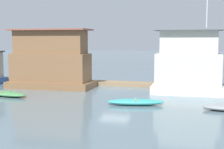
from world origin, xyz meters
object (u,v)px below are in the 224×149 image
Objects in this scene: houseboat_brown at (51,62)px; dinghy_green at (6,94)px; dinghy_teal at (135,102)px; houseboat_white at (188,65)px.

houseboat_brown is 1.86× the size of dinghy_green.
dinghy_green is 1.06× the size of dinghy_teal.
houseboat_brown is 1.96× the size of dinghy_teal.
houseboat_brown is at bearing 179.99° from houseboat_white.
houseboat_white is 2.03× the size of dinghy_teal.
houseboat_white reaches higher than houseboat_brown.
houseboat_brown reaches higher than dinghy_green.
dinghy_teal is (10.02, -0.88, 0.01)m from dinghy_green.
dinghy_teal is at bearing -119.72° from houseboat_white.
houseboat_brown is 0.97× the size of houseboat_white.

